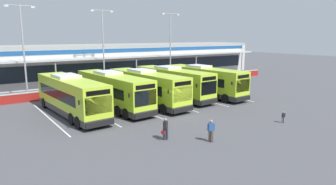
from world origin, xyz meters
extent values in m
plane|color=#4C4C51|center=(0.00, 0.00, 0.00)|extent=(200.00, 200.00, 0.00)
cube|color=silver|center=(0.00, 27.00, 2.75)|extent=(70.00, 10.00, 5.50)
cube|color=#19232D|center=(0.00, 21.98, 2.30)|extent=(66.00, 0.08, 2.20)
cube|color=navy|center=(0.00, 21.97, 5.15)|extent=(68.00, 0.08, 0.60)
cube|color=beige|center=(0.00, 20.50, 4.20)|extent=(67.00, 3.00, 0.24)
cube|color=gray|center=(0.00, 27.00, 5.75)|extent=(70.00, 10.00, 0.50)
cylinder|color=#999999|center=(-6.20, 19.30, 2.10)|extent=(0.20, 0.20, 4.20)
cylinder|color=#999999|center=(6.20, 19.30, 2.10)|extent=(0.20, 0.20, 4.20)
cylinder|color=#999999|center=(18.60, 19.30, 2.10)|extent=(0.20, 0.20, 4.20)
cylinder|color=#999999|center=(31.00, 19.30, 2.10)|extent=(0.20, 0.20, 4.20)
cube|color=maroon|center=(0.00, 14.50, 0.50)|extent=(60.00, 0.36, 1.00)
cube|color=#B2B2B2|center=(0.00, 14.50, 1.05)|extent=(60.00, 0.40, 0.10)
cube|color=#B7DB2D|center=(-8.40, 5.81, 1.91)|extent=(3.23, 12.13, 3.19)
cube|color=#333333|center=(-8.40, 5.81, 0.59)|extent=(3.25, 12.15, 0.56)
cube|color=black|center=(-8.42, 6.21, 2.15)|extent=(3.12, 9.73, 0.96)
cube|color=black|center=(-8.06, -0.13, 2.05)|extent=(2.31, 0.23, 1.40)
cube|color=black|center=(-8.06, -0.14, 3.05)|extent=(2.05, 0.20, 0.40)
cube|color=silver|center=(-8.45, 6.81, 3.64)|extent=(2.21, 2.91, 0.28)
cube|color=black|center=(-8.05, -0.24, 0.55)|extent=(2.46, 0.30, 0.44)
cube|color=black|center=(-6.62, 0.30, 2.40)|extent=(0.09, 0.12, 0.36)
cube|color=black|center=(-9.53, 0.14, 2.40)|extent=(0.09, 0.12, 0.36)
cylinder|color=black|center=(-7.46, 10.47, 0.52)|extent=(0.38, 1.06, 1.04)
cylinder|color=black|center=(-9.85, 10.34, 0.52)|extent=(0.38, 1.06, 1.04)
cylinder|color=black|center=(-7.02, 2.68, 0.52)|extent=(0.38, 1.06, 1.04)
cylinder|color=black|center=(-9.41, 2.55, 0.52)|extent=(0.38, 1.06, 1.04)
cylinder|color=black|center=(-6.94, 1.29, 0.52)|extent=(0.38, 1.06, 1.04)
cylinder|color=black|center=(-9.33, 1.15, 0.52)|extent=(0.38, 1.06, 1.04)
cube|color=#B7DB2D|center=(-3.98, 6.03, 1.91)|extent=(3.23, 12.13, 3.19)
cube|color=#333333|center=(-3.98, 6.03, 0.59)|extent=(3.25, 12.15, 0.56)
cube|color=black|center=(-4.00, 6.42, 2.15)|extent=(3.12, 9.73, 0.96)
cube|color=black|center=(-3.64, 0.08, 2.05)|extent=(2.31, 0.23, 1.40)
cube|color=black|center=(-3.64, 0.07, 3.05)|extent=(2.05, 0.20, 0.40)
cube|color=silver|center=(-4.04, 7.02, 3.64)|extent=(2.21, 2.91, 0.28)
cube|color=black|center=(-3.64, -0.03, 0.55)|extent=(2.46, 0.30, 0.44)
cube|color=black|center=(-2.21, 0.52, 2.40)|extent=(0.09, 0.12, 0.36)
cube|color=black|center=(-5.12, 0.35, 2.40)|extent=(0.09, 0.12, 0.36)
cylinder|color=black|center=(-3.05, 10.69, 0.52)|extent=(0.38, 1.06, 1.04)
cylinder|color=black|center=(-5.44, 10.55, 0.52)|extent=(0.38, 1.06, 1.04)
cylinder|color=black|center=(-2.61, 2.90, 0.52)|extent=(0.38, 1.06, 1.04)
cylinder|color=black|center=(-4.99, 2.76, 0.52)|extent=(0.38, 1.06, 1.04)
cylinder|color=black|center=(-2.53, 1.50, 0.52)|extent=(0.38, 1.06, 1.04)
cylinder|color=black|center=(-4.91, 1.36, 0.52)|extent=(0.38, 1.06, 1.04)
cube|color=#B7DB2D|center=(-0.17, 5.60, 1.91)|extent=(3.23, 12.13, 3.19)
cube|color=#333333|center=(-0.17, 5.60, 0.59)|extent=(3.25, 12.15, 0.56)
cube|color=black|center=(-0.19, 6.00, 2.15)|extent=(3.12, 9.73, 0.96)
cube|color=black|center=(0.17, -0.34, 2.05)|extent=(2.31, 0.23, 1.40)
cube|color=black|center=(0.17, -0.35, 3.05)|extent=(2.05, 0.20, 0.40)
cube|color=silver|center=(-0.22, 6.60, 3.64)|extent=(2.21, 2.91, 0.28)
cube|color=black|center=(0.18, -0.45, 0.55)|extent=(2.46, 0.30, 0.44)
cube|color=black|center=(1.61, 0.09, 2.40)|extent=(0.09, 0.12, 0.36)
cube|color=black|center=(-1.30, -0.07, 2.40)|extent=(0.09, 0.12, 0.36)
cylinder|color=black|center=(0.76, 10.26, 0.52)|extent=(0.38, 1.06, 1.04)
cylinder|color=black|center=(-1.62, 10.12, 0.52)|extent=(0.38, 1.06, 1.04)
cylinder|color=black|center=(1.21, 2.47, 0.52)|extent=(0.38, 1.06, 1.04)
cylinder|color=black|center=(-1.18, 2.34, 0.52)|extent=(0.38, 1.06, 1.04)
cylinder|color=black|center=(1.29, 1.07, 0.52)|extent=(0.38, 1.06, 1.04)
cylinder|color=black|center=(-1.10, 0.94, 0.52)|extent=(0.38, 1.06, 1.04)
cube|color=#B7DB2D|center=(4.11, 6.62, 1.91)|extent=(3.23, 12.13, 3.19)
cube|color=#333333|center=(4.11, 6.62, 0.59)|extent=(3.25, 12.15, 0.56)
cube|color=black|center=(4.08, 7.02, 2.15)|extent=(3.12, 9.73, 0.96)
cube|color=black|center=(4.44, 0.68, 2.05)|extent=(2.31, 0.23, 1.40)
cube|color=black|center=(4.45, 0.67, 3.05)|extent=(2.05, 0.20, 0.40)
cube|color=silver|center=(4.05, 7.62, 3.64)|extent=(2.21, 2.91, 0.28)
cube|color=black|center=(4.45, 0.57, 0.55)|extent=(2.46, 0.30, 0.44)
cube|color=black|center=(5.88, 1.11, 2.40)|extent=(0.09, 0.12, 0.36)
cube|color=black|center=(2.97, 0.95, 2.40)|extent=(0.09, 0.12, 0.36)
cylinder|color=black|center=(5.04, 11.28, 0.52)|extent=(0.38, 1.06, 1.04)
cylinder|color=black|center=(2.65, 11.15, 0.52)|extent=(0.38, 1.06, 1.04)
cylinder|color=black|center=(5.48, 3.50, 0.52)|extent=(0.38, 1.06, 1.04)
cylinder|color=black|center=(3.09, 3.36, 0.52)|extent=(0.38, 1.06, 1.04)
cylinder|color=black|center=(5.56, 2.10, 0.52)|extent=(0.38, 1.06, 1.04)
cylinder|color=black|center=(3.17, 1.96, 0.52)|extent=(0.38, 1.06, 1.04)
cube|color=#B7DB2D|center=(8.26, 5.63, 1.91)|extent=(3.23, 12.13, 3.19)
cube|color=#333333|center=(8.26, 5.63, 0.59)|extent=(3.25, 12.15, 0.56)
cube|color=black|center=(8.24, 6.03, 2.15)|extent=(3.12, 9.73, 0.96)
cube|color=black|center=(8.60, -0.31, 2.05)|extent=(2.31, 0.23, 1.40)
cube|color=black|center=(8.60, -0.32, 3.05)|extent=(2.05, 0.20, 0.40)
cube|color=silver|center=(8.20, 6.62, 3.64)|extent=(2.21, 2.91, 0.28)
cube|color=black|center=(8.60, -0.42, 0.55)|extent=(2.46, 0.30, 0.44)
cube|color=black|center=(10.03, 0.12, 2.40)|extent=(0.09, 0.12, 0.36)
cube|color=black|center=(7.12, -0.05, 2.40)|extent=(0.09, 0.12, 0.36)
cylinder|color=black|center=(9.19, 10.29, 0.52)|extent=(0.38, 1.06, 1.04)
cylinder|color=black|center=(6.80, 10.15, 0.52)|extent=(0.38, 1.06, 1.04)
cylinder|color=black|center=(9.63, 2.50, 0.52)|extent=(0.38, 1.06, 1.04)
cylinder|color=black|center=(7.25, 2.36, 0.52)|extent=(0.38, 1.06, 1.04)
cylinder|color=black|center=(9.71, 1.10, 0.52)|extent=(0.38, 1.06, 1.04)
cylinder|color=black|center=(7.33, 0.97, 0.52)|extent=(0.38, 1.06, 1.04)
cube|color=silver|center=(-10.50, 6.00, 0.00)|extent=(0.14, 13.00, 0.01)
cube|color=silver|center=(-6.30, 6.00, 0.00)|extent=(0.14, 13.00, 0.01)
cube|color=silver|center=(-2.10, 6.00, 0.00)|extent=(0.14, 13.00, 0.01)
cube|color=silver|center=(2.10, 6.00, 0.00)|extent=(0.14, 13.00, 0.01)
cube|color=silver|center=(6.30, 6.00, 0.00)|extent=(0.14, 13.00, 0.01)
cube|color=silver|center=(10.50, 6.00, 0.00)|extent=(0.14, 13.00, 0.01)
cube|color=#33333D|center=(-5.13, -4.99, 0.42)|extent=(0.20, 0.22, 0.84)
cube|color=#33333D|center=(-4.93, -5.03, 0.42)|extent=(0.20, 0.22, 0.84)
cube|color=black|center=(-5.03, -5.01, 1.12)|extent=(0.40, 0.34, 0.56)
cube|color=black|center=(-5.23, -5.10, 1.09)|extent=(0.12, 0.13, 0.54)
cube|color=black|center=(-4.83, -4.91, 1.09)|extent=(0.12, 0.13, 0.54)
sphere|color=tan|center=(-5.03, -5.01, 1.51)|extent=(0.22, 0.22, 0.22)
cube|color=maroon|center=(-5.30, -5.11, 0.63)|extent=(0.23, 0.30, 0.22)
cylinder|color=maroon|center=(-5.30, -5.11, 0.81)|extent=(0.02, 0.02, 0.16)
cube|color=#4C4238|center=(-2.69, -7.13, 0.42)|extent=(0.22, 0.23, 0.84)
cube|color=#4C4238|center=(-2.62, -7.32, 0.42)|extent=(0.22, 0.23, 0.84)
cube|color=#2D5693|center=(-2.65, -7.22, 1.12)|extent=(0.40, 0.37, 0.56)
cube|color=#2D5693|center=(-2.84, -7.10, 1.09)|extent=(0.13, 0.13, 0.54)
cube|color=#2D5693|center=(-2.47, -7.35, 1.09)|extent=(0.13, 0.13, 0.54)
sphere|color=tan|center=(-2.65, -7.22, 1.51)|extent=(0.22, 0.22, 0.22)
cube|color=slate|center=(5.69, -7.35, 0.26)|extent=(0.12, 0.13, 0.52)
cube|color=slate|center=(5.76, -7.46, 0.26)|extent=(0.12, 0.13, 0.52)
cube|color=black|center=(5.72, -7.41, 0.69)|extent=(0.25, 0.20, 0.35)
cube|color=black|center=(5.60, -7.36, 0.68)|extent=(0.07, 0.08, 0.33)
cube|color=black|center=(5.85, -7.45, 0.68)|extent=(0.07, 0.08, 0.33)
sphere|color=tan|center=(5.72, -7.41, 0.94)|extent=(0.14, 0.14, 0.14)
cylinder|color=#9E9EA3|center=(-10.34, 16.71, 5.50)|extent=(0.20, 0.20, 11.00)
cylinder|color=#9E9EA3|center=(-10.34, 16.71, 10.85)|extent=(2.80, 0.10, 0.10)
cube|color=silver|center=(-11.74, 16.71, 10.75)|extent=(0.44, 0.28, 0.20)
cube|color=silver|center=(-8.94, 16.71, 10.75)|extent=(0.44, 0.28, 0.20)
cylinder|color=#9E9EA3|center=(-0.14, 17.21, 5.50)|extent=(0.20, 0.20, 11.00)
cylinder|color=#9E9EA3|center=(-0.14, 17.21, 10.85)|extent=(2.80, 0.10, 0.10)
cube|color=silver|center=(-1.54, 17.21, 10.75)|extent=(0.44, 0.28, 0.20)
cube|color=silver|center=(1.26, 17.21, 10.75)|extent=(0.44, 0.28, 0.20)
cylinder|color=#9E9EA3|center=(10.93, 16.67, 5.50)|extent=(0.20, 0.20, 11.00)
cylinder|color=#9E9EA3|center=(10.93, 16.67, 10.85)|extent=(2.80, 0.10, 0.10)
cube|color=silver|center=(9.53, 16.67, 10.75)|extent=(0.44, 0.28, 0.20)
cube|color=silver|center=(12.33, 16.67, 10.75)|extent=(0.44, 0.28, 0.20)
camera|label=1|loc=(-16.66, -21.81, 7.38)|focal=31.59mm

